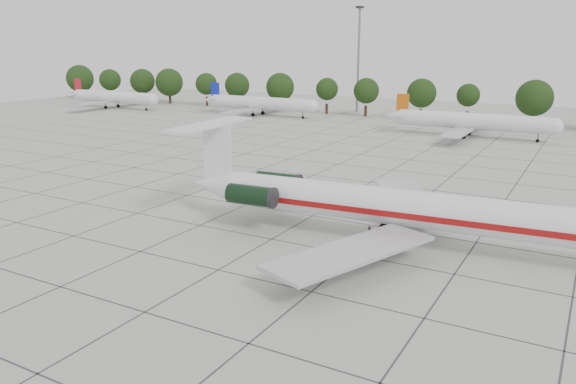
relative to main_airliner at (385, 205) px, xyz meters
name	(u,v)px	position (x,y,z in m)	size (l,w,h in m)	color
ground	(272,239)	(-8.89, -4.18, -3.35)	(260.00, 260.00, 0.00)	#ADADA6
apron_joints	(341,199)	(-8.89, 10.82, -3.34)	(170.00, 170.00, 0.02)	#383838
main_airliner	(385,205)	(0.00, 0.00, 0.00)	(40.44, 31.70, 9.48)	silver
bg_airliner_a	(113,97)	(-98.68, 64.08, -0.44)	(28.24, 27.20, 7.40)	silver
bg_airliner_b	(261,103)	(-56.16, 69.79, -0.44)	(28.24, 27.20, 7.40)	silver
bg_airliner_c	(472,122)	(-5.40, 61.52, -0.44)	(28.24, 27.20, 7.40)	silver
tree_line	(422,93)	(-20.57, 80.82, 2.63)	(249.86, 8.44, 10.22)	#332114
floodlight_mast	(359,54)	(-38.89, 87.82, 10.93)	(1.60, 1.60, 25.45)	slate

